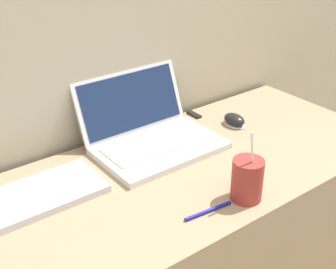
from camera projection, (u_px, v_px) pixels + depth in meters
laptop at (150, 133)px, 1.42m from camera, size 0.37×0.31×0.20m
drink_cup at (247, 179)px, 1.17m from camera, size 0.08×0.08×0.20m
computer_mouse at (234, 120)px, 1.55m from camera, size 0.06×0.08×0.04m
external_keyboard at (18, 203)px, 1.16m from camera, size 0.43×0.17×0.02m
usb_stick at (194, 115)px, 1.62m from camera, size 0.02×0.06×0.01m
pen at (208, 211)px, 1.14m from camera, size 0.14×0.02×0.01m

